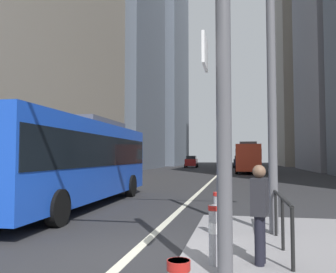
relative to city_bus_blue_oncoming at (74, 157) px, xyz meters
name	(u,v)px	position (x,y,z in m)	size (l,w,h in m)	color
ground_plane	(211,181)	(4.00, 14.23, -1.84)	(160.00, 160.00, 0.00)	#28282B
lane_centre_line	(218,174)	(4.00, 24.23, -1.83)	(0.20, 80.00, 0.01)	beige
office_tower_left_mid	(118,16)	(-12.00, 38.83, 21.82)	(11.17, 17.83, 47.32)	slate
office_tower_left_far	(152,39)	(-12.00, 60.96, 25.45)	(13.24, 19.52, 54.57)	slate
office_tower_right_far	(311,41)	(21.00, 63.54, 23.87)	(13.88, 23.22, 51.42)	gray
city_bus_blue_oncoming	(74,157)	(0.00, 0.00, 0.00)	(2.89, 11.15, 3.40)	blue
sedan_white_oncoming	(25,177)	(-2.81, 1.19, -0.85)	(2.06, 4.31, 1.94)	silver
city_bus_red_receding	(248,157)	(7.14, 28.86, 0.00)	(2.86, 11.09, 3.40)	red
car_oncoming_mid	(191,162)	(-1.52, 45.53, -0.85)	(2.17, 4.27, 1.94)	maroon
car_receding_near	(240,162)	(6.28, 45.46, -0.85)	(2.13, 4.48, 1.94)	#232838
traffic_signal_gantry	(107,15)	(4.02, -7.15, 2.24)	(5.47, 0.65, 6.00)	#515156
street_lamp_post	(270,9)	(6.78, -3.96, 3.45)	(5.50, 0.32, 8.00)	#56565B
bollard_right	(214,232)	(5.63, -6.53, -1.17)	(0.20, 0.20, 0.94)	#99999E
bollard_back	(218,211)	(5.56, -4.41, -1.17)	(0.20, 0.20, 0.93)	#99999E
pedestrian_railing	(279,207)	(6.80, -4.81, -0.98)	(0.06, 3.67, 0.98)	black
pedestrian_waiting	(260,209)	(6.34, -6.35, -0.81)	(0.31, 0.42, 1.58)	black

